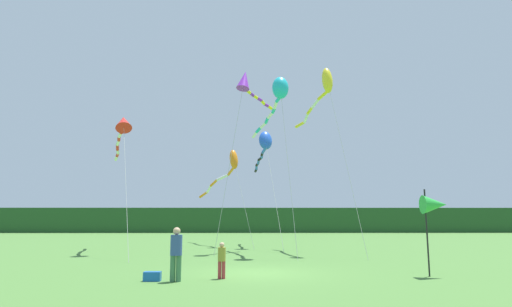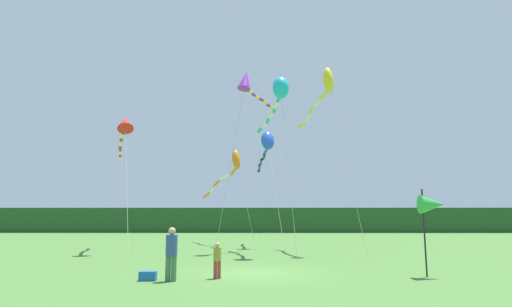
% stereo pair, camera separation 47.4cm
% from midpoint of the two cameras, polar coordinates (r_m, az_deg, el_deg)
% --- Properties ---
extents(ground_plane, '(120.00, 120.00, 0.00)m').
position_cam_midpoint_polar(ground_plane, '(16.86, 0.63, -16.00)').
color(ground_plane, '#477533').
extents(distant_treeline, '(108.00, 3.57, 3.52)m').
position_cam_midpoint_polar(distant_treeline, '(61.73, 0.59, -9.08)').
color(distant_treeline, '#234C23').
rests_on(distant_treeline, ground).
extents(person_adult, '(0.40, 0.40, 1.80)m').
position_cam_midpoint_polar(person_adult, '(14.83, -10.55, -12.95)').
color(person_adult, '#3F724C').
rests_on(person_adult, ground).
extents(person_child, '(0.28, 0.28, 1.26)m').
position_cam_midpoint_polar(person_child, '(15.30, -4.39, -14.07)').
color(person_child, '#B23338').
rests_on(person_child, ground).
extents(cooler_box, '(0.57, 0.30, 0.31)m').
position_cam_midpoint_polar(cooler_box, '(15.23, -13.64, -15.95)').
color(cooler_box, '#1959B2').
rests_on(cooler_box, ground).
extents(banner_flag_pole, '(0.90, 0.70, 3.18)m').
position_cam_midpoint_polar(banner_flag_pole, '(17.01, 23.63, -6.48)').
color(banner_flag_pole, black).
rests_on(banner_flag_pole, ground).
extents(kite_cyan, '(2.33, 7.71, 10.45)m').
position_cam_midpoint_polar(kite_cyan, '(25.29, 3.67, 8.26)').
color(kite_cyan, '#B2B2B2').
rests_on(kite_cyan, ground).
extents(kite_blue, '(1.74, 10.04, 8.62)m').
position_cam_midpoint_polar(kite_blue, '(31.37, 1.89, 1.29)').
color(kite_blue, '#B2B2B2').
rests_on(kite_blue, ground).
extents(kite_yellow, '(2.72, 8.76, 11.51)m').
position_cam_midpoint_polar(kite_yellow, '(27.19, 9.83, 8.84)').
color(kite_yellow, '#B2B2B2').
rests_on(kite_yellow, ground).
extents(kite_red, '(4.36, 10.36, 8.69)m').
position_cam_midpoint_polar(kite_red, '(27.94, -17.05, 3.35)').
color(kite_red, '#B2B2B2').
rests_on(kite_red, ground).
extents(kite_orange, '(4.92, 8.76, 7.37)m').
position_cam_midpoint_polar(kite_orange, '(32.83, -3.12, -1.95)').
color(kite_orange, '#B2B2B2').
rests_on(kite_orange, ground).
extents(kite_purple, '(3.64, 4.84, 11.77)m').
position_cam_midpoint_polar(kite_purple, '(27.86, -0.74, 9.65)').
color(kite_purple, '#B2B2B2').
rests_on(kite_purple, ground).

